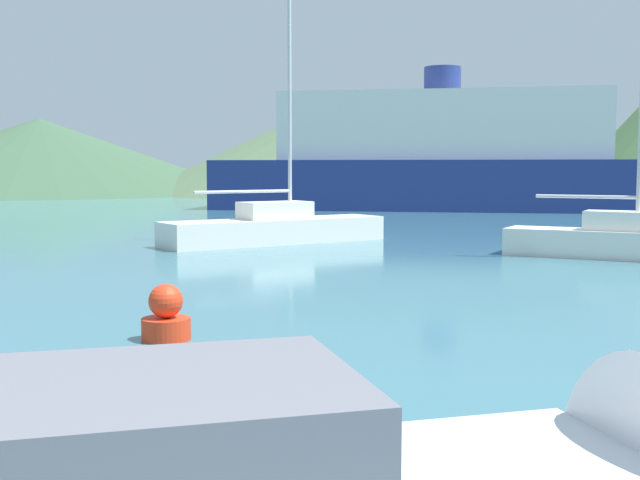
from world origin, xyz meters
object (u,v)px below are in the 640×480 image
ferry_distant (441,159)px  buoy_marker (166,317)px  sailboat_inner (619,239)px  sailboat_outer (275,227)px

ferry_distant → buoy_marker: ferry_distant is taller
sailboat_inner → buoy_marker: bearing=-106.8°
sailboat_outer → ferry_distant: (9.07, 22.26, 2.45)m
sailboat_inner → sailboat_outer: sailboat_outer is taller
ferry_distant → buoy_marker: bearing=-94.0°
sailboat_outer → buoy_marker: (-0.96, -14.60, -0.21)m
ferry_distant → sailboat_inner: bearing=-77.9°
sailboat_outer → ferry_distant: 24.16m
sailboat_inner → sailboat_outer: size_ratio=0.87×
sailboat_inner → sailboat_outer: (-9.47, 4.46, 0.01)m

